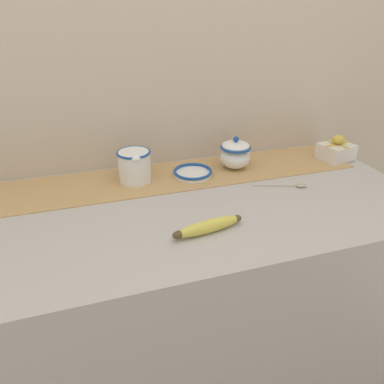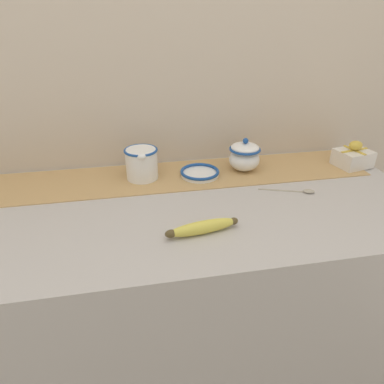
{
  "view_description": "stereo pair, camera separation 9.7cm",
  "coord_description": "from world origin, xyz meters",
  "px_view_note": "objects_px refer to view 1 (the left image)",
  "views": [
    {
      "loc": [
        -0.2,
        -0.85,
        1.44
      ],
      "look_at": [
        0.05,
        -0.03,
        0.99
      ],
      "focal_mm": 32.0,
      "sensor_mm": 36.0,
      "label": 1
    },
    {
      "loc": [
        -0.11,
        -0.87,
        1.44
      ],
      "look_at": [
        0.05,
        -0.03,
        0.99
      ],
      "focal_mm": 32.0,
      "sensor_mm": 36.0,
      "label": 2
    }
  ],
  "objects_px": {
    "sugar_bowl": "(235,154)",
    "gift_box": "(336,151)",
    "cream_pitcher": "(135,165)",
    "spoon": "(297,186)",
    "small_dish": "(193,173)",
    "banana": "(208,226)"
  },
  "relations": [
    {
      "from": "cream_pitcher",
      "to": "banana",
      "type": "xyz_separation_m",
      "value": [
        0.13,
        -0.36,
        -0.04
      ]
    },
    {
      "from": "gift_box",
      "to": "spoon",
      "type": "bearing_deg",
      "value": -149.34
    },
    {
      "from": "sugar_bowl",
      "to": "small_dish",
      "type": "height_order",
      "value": "sugar_bowl"
    },
    {
      "from": "cream_pitcher",
      "to": "sugar_bowl",
      "type": "distance_m",
      "value": 0.36
    },
    {
      "from": "sugar_bowl",
      "to": "banana",
      "type": "height_order",
      "value": "sugar_bowl"
    },
    {
      "from": "small_dish",
      "to": "gift_box",
      "type": "xyz_separation_m",
      "value": [
        0.56,
        -0.02,
        0.02
      ]
    },
    {
      "from": "banana",
      "to": "gift_box",
      "type": "height_order",
      "value": "gift_box"
    },
    {
      "from": "banana",
      "to": "small_dish",
      "type": "bearing_deg",
      "value": 79.31
    },
    {
      "from": "banana",
      "to": "sugar_bowl",
      "type": "bearing_deg",
      "value": 57.32
    },
    {
      "from": "sugar_bowl",
      "to": "spoon",
      "type": "relative_size",
      "value": 0.7
    },
    {
      "from": "spoon",
      "to": "banana",
      "type": "bearing_deg",
      "value": -137.31
    },
    {
      "from": "banana",
      "to": "gift_box",
      "type": "relative_size",
      "value": 1.49
    },
    {
      "from": "cream_pitcher",
      "to": "gift_box",
      "type": "xyz_separation_m",
      "value": [
        0.76,
        -0.04,
        -0.02
      ]
    },
    {
      "from": "spoon",
      "to": "gift_box",
      "type": "bearing_deg",
      "value": 49.67
    },
    {
      "from": "cream_pitcher",
      "to": "spoon",
      "type": "relative_size",
      "value": 0.77
    },
    {
      "from": "sugar_bowl",
      "to": "small_dish",
      "type": "relative_size",
      "value": 0.88
    },
    {
      "from": "gift_box",
      "to": "small_dish",
      "type": "bearing_deg",
      "value": 178.02
    },
    {
      "from": "cream_pitcher",
      "to": "spoon",
      "type": "distance_m",
      "value": 0.53
    },
    {
      "from": "sugar_bowl",
      "to": "gift_box",
      "type": "xyz_separation_m",
      "value": [
        0.4,
        -0.04,
        -0.02
      ]
    },
    {
      "from": "spoon",
      "to": "sugar_bowl",
      "type": "bearing_deg",
      "value": 143.54
    },
    {
      "from": "banana",
      "to": "gift_box",
      "type": "xyz_separation_m",
      "value": [
        0.63,
        0.32,
        0.02
      ]
    },
    {
      "from": "sugar_bowl",
      "to": "gift_box",
      "type": "bearing_deg",
      "value": -5.33
    }
  ]
}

